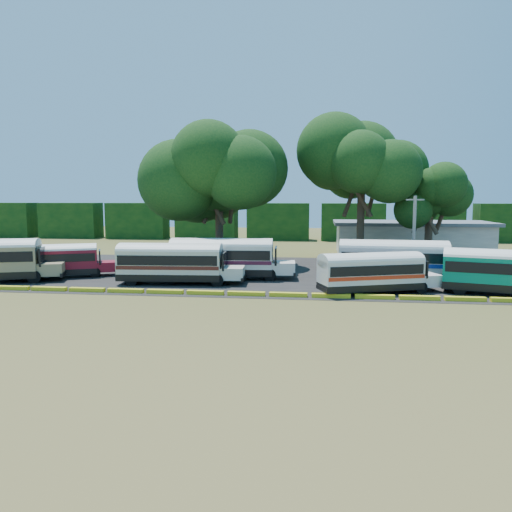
# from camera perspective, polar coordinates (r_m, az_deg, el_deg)

# --- Properties ---
(ground) EXTENTS (160.00, 160.00, 0.00)m
(ground) POSITION_cam_1_polar(r_m,az_deg,el_deg) (35.06, -3.78, -4.81)
(ground) COLOR #3A4818
(ground) RESTS_ON ground
(asphalt_strip) EXTENTS (64.00, 24.00, 0.02)m
(asphalt_strip) POSITION_cam_1_polar(r_m,az_deg,el_deg) (46.59, 0.22, -1.89)
(asphalt_strip) COLOR black
(asphalt_strip) RESTS_ON ground
(curb) EXTENTS (53.70, 0.45, 0.30)m
(curb) POSITION_cam_1_polar(r_m,az_deg,el_deg) (36.00, -3.48, -4.26)
(curb) COLOR yellow
(curb) RESTS_ON ground
(terminal_building) EXTENTS (19.00, 9.00, 4.00)m
(terminal_building) POSITION_cam_1_polar(r_m,az_deg,el_deg) (64.93, 17.30, 2.06)
(terminal_building) COLOR silver
(terminal_building) RESTS_ON ground
(treeline_backdrop) EXTENTS (130.00, 4.00, 6.00)m
(treeline_backdrop) POSITION_cam_1_polar(r_m,az_deg,el_deg) (82.08, 2.57, 3.96)
(treeline_backdrop) COLOR black
(treeline_backdrop) RESTS_ON ground
(bus_red) EXTENTS (9.08, 5.70, 2.95)m
(bus_red) POSITION_cam_1_polar(r_m,az_deg,el_deg) (46.81, -21.94, -0.27)
(bus_red) COLOR black
(bus_red) RESTS_ON ground
(bus_cream_west) EXTENTS (10.31, 3.20, 3.34)m
(bus_cream_west) POSITION_cam_1_polar(r_m,az_deg,el_deg) (40.84, -9.45, -0.55)
(bus_cream_west) COLOR black
(bus_cream_west) RESTS_ON ground
(bus_cream_east) EXTENTS (10.86, 3.32, 3.52)m
(bus_cream_east) POSITION_cam_1_polar(r_m,az_deg,el_deg) (42.95, -3.60, 0.02)
(bus_cream_east) COLOR black
(bus_cream_east) RESTS_ON ground
(bus_white_red) EXTENTS (9.40, 5.32, 3.02)m
(bus_white_red) POSITION_cam_1_polar(r_m,az_deg,el_deg) (37.31, 13.24, -1.61)
(bus_white_red) COLOR black
(bus_white_red) RESTS_ON ground
(bus_white_blue) EXTENTS (10.83, 3.37, 3.51)m
(bus_white_blue) POSITION_cam_1_polar(r_m,az_deg,el_deg) (42.80, 15.66, -0.25)
(bus_white_blue) COLOR black
(bus_white_blue) RESTS_ON ground
(bus_teal) EXTENTS (10.35, 5.20, 3.31)m
(bus_teal) POSITION_cam_1_polar(r_m,az_deg,el_deg) (39.84, 26.88, -1.37)
(bus_teal) COLOR black
(bus_teal) RESTS_ON ground
(tree_west) EXTENTS (11.38, 11.38, 13.84)m
(tree_west) POSITION_cam_1_polar(r_m,az_deg,el_deg) (51.54, -4.27, 9.66)
(tree_west) COLOR #3E2C1F
(tree_west) RESTS_ON ground
(tree_center) EXTENTS (10.39, 10.39, 14.88)m
(tree_center) POSITION_cam_1_polar(r_m,az_deg,el_deg) (54.32, 12.04, 10.83)
(tree_center) COLOR #3E2C1F
(tree_center) RESTS_ON ground
(tree_east) EXTENTS (6.27, 6.27, 9.69)m
(tree_east) POSITION_cam_1_polar(r_m,az_deg,el_deg) (55.23, 19.28, 6.65)
(tree_east) COLOR #3E2C1F
(tree_east) RESTS_ON ground
(utility_pole) EXTENTS (1.60, 0.30, 7.14)m
(utility_pole) POSITION_cam_1_polar(r_m,az_deg,el_deg) (47.52, 17.60, 2.41)
(utility_pole) COLOR gray
(utility_pole) RESTS_ON ground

